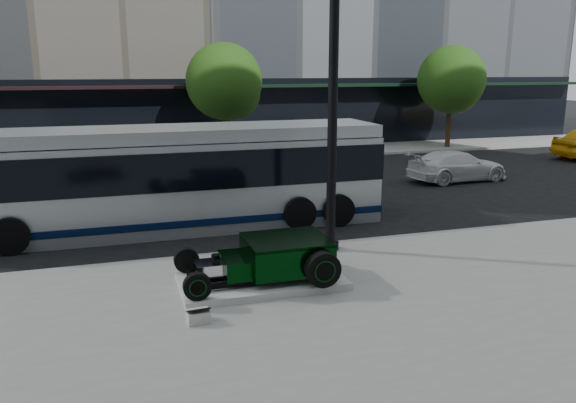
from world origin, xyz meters
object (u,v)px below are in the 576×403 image
object	(u,v)px
hot_rod	(276,256)
transit_bus	(174,177)
lamppost	(333,105)
white_sedan	(457,166)

from	to	relation	value
hot_rod	transit_bus	bearing A→B (deg)	105.72
lamppost	hot_rod	bearing A→B (deg)	-137.53
hot_rod	transit_bus	xyz separation A→B (m)	(-1.51, 5.37, 0.79)
hot_rod	white_sedan	size ratio (longest dim) A/B	0.75
hot_rod	white_sedan	world-z (taller)	white_sedan
lamppost	white_sedan	world-z (taller)	lamppost
hot_rod	lamppost	distance (m)	3.96
lamppost	white_sedan	distance (m)	11.54
lamppost	transit_bus	size ratio (longest dim) A/B	0.64
hot_rod	transit_bus	world-z (taller)	transit_bus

